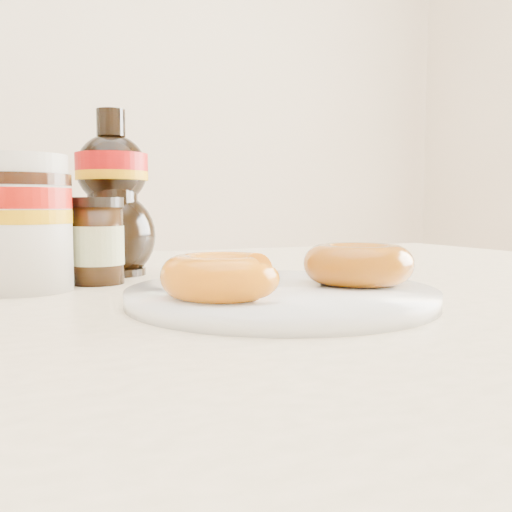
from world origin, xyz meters
name	(u,v)px	position (x,y,z in m)	size (l,w,h in m)	color
dining_table	(149,375)	(0.00, 0.10, 0.67)	(1.40, 0.90, 0.75)	#FFE4C2
plate	(281,295)	(0.08, -0.02, 0.76)	(0.25, 0.25, 0.01)	white
donut_bitten	(222,276)	(0.02, -0.04, 0.78)	(0.09, 0.09, 0.03)	orange
donut_whole	(358,264)	(0.16, -0.02, 0.78)	(0.10, 0.10, 0.03)	#994A09
nutella_jar	(22,218)	(-0.11, 0.14, 0.82)	(0.09, 0.09, 0.13)	white
syrup_bottle	(112,193)	(-0.01, 0.23, 0.84)	(0.10, 0.08, 0.19)	black
dark_jar	(97,242)	(-0.04, 0.16, 0.79)	(0.06, 0.06, 0.09)	black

